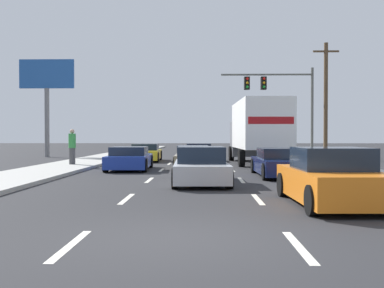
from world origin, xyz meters
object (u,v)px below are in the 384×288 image
Objects in this scene: car_maroon at (199,153)px; traffic_signal_mast at (274,91)px; car_silver at (201,167)px; box_truck at (257,129)px; car_navy at (280,163)px; roadside_billboard at (47,87)px; car_blue at (130,159)px; utility_pole_mid at (326,99)px; pedestrian_near_corner at (72,147)px; car_yellow at (146,153)px; car_tan at (193,157)px; car_orange at (331,179)px.

traffic_signal_mast is (5.63, 4.24, 4.47)m from car_maroon.
box_truck is at bearing 73.24° from car_silver.
car_maroon reaches higher than car_navy.
car_maroon is 11.92m from car_navy.
car_silver is at bearing -57.92° from roadside_billboard.
roadside_billboard reaches higher than car_blue.
box_truck is 8.04m from utility_pole_mid.
pedestrian_near_corner is (-6.85, 8.15, 0.50)m from car_silver.
car_navy is (6.85, -10.83, -0.00)m from car_yellow.
car_tan is at bearing 26.27° from car_blue.
car_silver is 11.36m from box_truck.
car_tan is 0.63× the size of traffic_signal_mast.
traffic_signal_mast is at bearing 28.03° from car_yellow.
roadside_billboard is at bearing 123.20° from car_blue.
roadside_billboard reaches higher than car_orange.
car_silver is 0.61× the size of roadside_billboard.
car_orange is (6.77, -18.46, 0.07)m from car_yellow.
car_navy is at bearing -52.75° from car_tan.
car_navy is (-0.04, -7.98, -1.53)m from box_truck.
roadside_billboard is at bearing 151.28° from box_truck.
car_orange is 2.22× the size of pedestrian_near_corner.
car_silver is (3.46, -6.10, 0.04)m from car_blue.
car_blue is 0.62× the size of traffic_signal_mast.
roadside_billboard reaches higher than car_navy.
car_navy is at bearing -90.28° from box_truck.
car_blue is at bearing -56.80° from roadside_billboard.
car_blue is at bearing -125.74° from traffic_signal_mast.
car_navy is 0.65× the size of traffic_signal_mast.
car_yellow is 6.37m from pedestrian_near_corner.
pedestrian_near_corner is (-3.38, 2.05, 0.55)m from car_blue.
car_yellow is 0.93× the size of car_silver.
pedestrian_near_corner is at bearing 127.55° from car_orange.
car_yellow is 1.01× the size of car_blue.
car_yellow is at bearing -151.97° from traffic_signal_mast.
utility_pole_mid reaches higher than car_blue.
car_maroon is at bearing 90.80° from car_silver.
roadside_billboard is 12.88m from pedestrian_near_corner.
car_silver is 10.65m from pedestrian_near_corner.
car_blue is 0.57× the size of roadside_billboard.
car_maroon is 0.62× the size of traffic_signal_mast.
car_orange is (6.59, -10.93, 0.08)m from car_blue.
pedestrian_near_corner is at bearing 151.99° from car_navy.
car_navy is 1.09× the size of car_orange.
utility_pole_mid reaches higher than car_tan.
utility_pole_mid is 1.08× the size of roadside_billboard.
car_silver is 23.09m from roadside_billboard.
car_orange is (-0.08, -7.63, 0.08)m from car_navy.
car_tan is 13.14m from utility_pole_mid.
car_blue is at bearing 153.69° from car_navy.
pedestrian_near_corner is at bearing 175.06° from car_tan.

